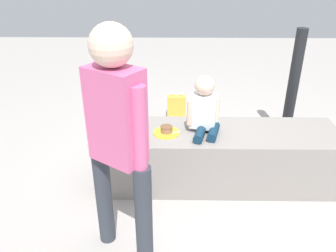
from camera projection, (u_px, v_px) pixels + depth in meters
ground_plane at (216, 180)px, 3.10m from camera, size 12.00×12.00×0.00m
concrete_ledge at (218, 157)px, 2.99m from camera, size 2.05×0.59×0.50m
child_seated at (204, 108)px, 2.78m from camera, size 0.29×0.34×0.48m
adult_standing at (117, 131)px, 1.96m from camera, size 0.39×0.33×1.53m
cake_plate at (167, 131)px, 2.84m from camera, size 0.22×0.22×0.07m
gift_bag at (177, 107)px, 4.19m from camera, size 0.23×0.10×0.35m
railing_post at (290, 101)px, 3.56m from camera, size 0.36×0.36×1.21m
water_bottle_near_gift at (219, 142)px, 3.56m from camera, size 0.07×0.07×0.18m
water_bottle_far_side at (146, 127)px, 3.86m from camera, size 0.06×0.06×0.20m
party_cup_red at (243, 137)px, 3.73m from camera, size 0.07×0.07×0.10m
cake_box_white at (132, 144)px, 3.57m from camera, size 0.32×0.33×0.12m
handbag_black_leather at (133, 115)px, 4.08m from camera, size 0.32×0.14×0.33m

